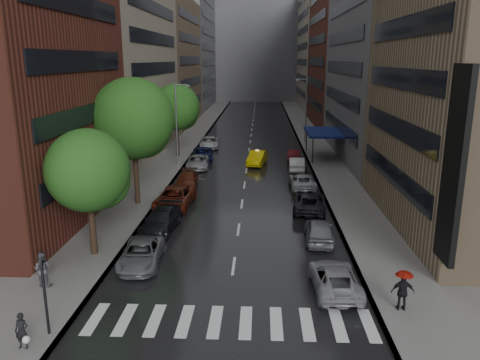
# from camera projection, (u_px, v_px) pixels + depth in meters

# --- Properties ---
(ground) EXTENTS (220.00, 220.00, 0.00)m
(ground) POSITION_uv_depth(u_px,v_px,m) (229.00, 300.00, 23.38)
(ground) COLOR gray
(ground) RESTS_ON ground
(road) EXTENTS (14.00, 140.00, 0.01)m
(road) POSITION_uv_depth(u_px,v_px,m) (251.00, 137.00, 71.71)
(road) COLOR black
(road) RESTS_ON ground
(sidewalk_left) EXTENTS (4.00, 140.00, 0.15)m
(sidewalk_left) POSITION_uv_depth(u_px,v_px,m) (193.00, 136.00, 72.08)
(sidewalk_left) COLOR gray
(sidewalk_left) RESTS_ON ground
(sidewalk_right) EXTENTS (4.00, 140.00, 0.15)m
(sidewalk_right) POSITION_uv_depth(u_px,v_px,m) (310.00, 137.00, 71.31)
(sidewalk_right) COLOR gray
(sidewalk_right) RESTS_ON ground
(crosswalk) EXTENTS (13.15, 2.80, 0.01)m
(crosswalk) POSITION_uv_depth(u_px,v_px,m) (230.00, 322.00, 21.43)
(crosswalk) COLOR silver
(crosswalk) RESTS_ON ground
(buildings_left) EXTENTS (8.00, 108.00, 38.00)m
(buildings_left) POSITION_uv_depth(u_px,v_px,m) (161.00, 32.00, 76.83)
(buildings_left) COLOR maroon
(buildings_left) RESTS_ON ground
(buildings_right) EXTENTS (8.05, 109.10, 36.00)m
(buildings_right) POSITION_uv_depth(u_px,v_px,m) (347.00, 37.00, 73.76)
(buildings_right) COLOR #937A5B
(buildings_right) RESTS_ON ground
(building_far) EXTENTS (40.00, 14.00, 32.00)m
(building_far) POSITION_uv_depth(u_px,v_px,m) (256.00, 43.00, 133.42)
(building_far) COLOR slate
(building_far) RESTS_ON ground
(tree_near) EXTENTS (4.92, 4.92, 7.84)m
(tree_near) POSITION_uv_depth(u_px,v_px,m) (88.00, 171.00, 27.32)
(tree_near) COLOR #382619
(tree_near) RESTS_ON ground
(tree_mid) EXTENTS (6.50, 6.50, 10.36)m
(tree_mid) POSITION_uv_depth(u_px,v_px,m) (133.00, 119.00, 36.87)
(tree_mid) COLOR #382619
(tree_mid) RESTS_ON ground
(tree_far) EXTENTS (5.56, 5.56, 8.86)m
(tree_far) POSITION_uv_depth(u_px,v_px,m) (176.00, 107.00, 55.85)
(tree_far) COLOR #382619
(tree_far) RESTS_ON ground
(taxi) EXTENTS (2.49, 5.01, 1.58)m
(taxi) POSITION_uv_depth(u_px,v_px,m) (257.00, 158.00, 53.02)
(taxi) COLOR #DABC0B
(taxi) RESTS_ON ground
(parked_cars_left) EXTENTS (3.02, 42.25, 1.61)m
(parked_cars_left) POSITION_uv_depth(u_px,v_px,m) (189.00, 176.00, 44.97)
(parked_cars_left) COLOR slate
(parked_cars_left) RESTS_ON ground
(parked_cars_right) EXTENTS (2.99, 36.74, 1.53)m
(parked_cars_right) POSITION_uv_depth(u_px,v_px,m) (308.00, 197.00, 38.31)
(parked_cars_right) COLOR gray
(parked_cars_right) RESTS_ON ground
(ped_bag_walker) EXTENTS (0.65, 0.46, 1.56)m
(ped_bag_walker) POSITION_uv_depth(u_px,v_px,m) (22.00, 332.00, 19.09)
(ped_bag_walker) COLOR black
(ped_bag_walker) RESTS_ON sidewalk_left
(ped_black_umbrella) EXTENTS (0.96, 0.98, 2.09)m
(ped_black_umbrella) POSITION_uv_depth(u_px,v_px,m) (42.00, 264.00, 24.26)
(ped_black_umbrella) COLOR #525257
(ped_black_umbrella) RESTS_ON sidewalk_left
(ped_red_umbrella) EXTENTS (1.10, 0.82, 2.01)m
(ped_red_umbrella) POSITION_uv_depth(u_px,v_px,m) (403.00, 287.00, 21.93)
(ped_red_umbrella) COLOR black
(ped_red_umbrella) RESTS_ON sidewalk_right
(traffic_light) EXTENTS (0.18, 0.15, 3.45)m
(traffic_light) POSITION_uv_depth(u_px,v_px,m) (44.00, 290.00, 19.77)
(traffic_light) COLOR black
(traffic_light) RESTS_ON sidewalk_left
(street_lamp_left) EXTENTS (1.74, 0.22, 9.00)m
(street_lamp_left) POSITION_uv_depth(u_px,v_px,m) (177.00, 122.00, 51.48)
(street_lamp_left) COLOR gray
(street_lamp_left) RESTS_ON sidewalk_left
(street_lamp_right) EXTENTS (1.74, 0.22, 9.00)m
(street_lamp_right) POSITION_uv_depth(u_px,v_px,m) (305.00, 109.00, 65.32)
(street_lamp_right) COLOR gray
(street_lamp_right) RESTS_ON sidewalk_right
(awning) EXTENTS (4.00, 8.00, 3.12)m
(awning) POSITION_uv_depth(u_px,v_px,m) (323.00, 132.00, 56.04)
(awning) COLOR navy
(awning) RESTS_ON sidewalk_right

